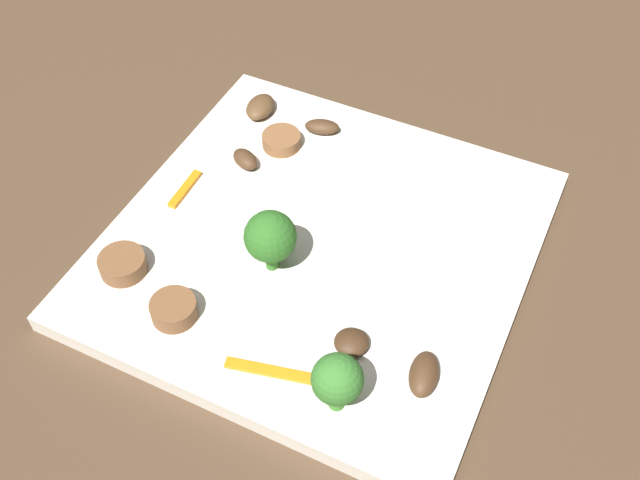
{
  "coord_description": "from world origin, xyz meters",
  "views": [
    {
      "loc": [
        0.14,
        -0.3,
        0.4
      ],
      "look_at": [
        0.0,
        0.0,
        0.01
      ],
      "focal_mm": 42.15,
      "sensor_mm": 36.0,
      "label": 1
    }
  ],
  "objects": [
    {
      "name": "pepper_strip_1",
      "position": [
        0.02,
        -0.11,
        0.02
      ],
      "size": [
        0.06,
        0.02,
        0.0
      ],
      "primitive_type": "cube",
      "rotation": [
        0.0,
        0.0,
        3.37
      ],
      "color": "orange",
      "rests_on": "plate"
    },
    {
      "name": "fork",
      "position": [
        0.06,
        0.07,
        0.02
      ],
      "size": [
        0.18,
        0.02,
        0.0
      ],
      "rotation": [
        0.0,
        0.0,
        -0.01
      ],
      "color": "silver",
      "rests_on": "plate"
    },
    {
      "name": "mushroom_0",
      "position": [
        -0.1,
        0.1,
        0.02
      ],
      "size": [
        0.02,
        0.03,
        0.01
      ],
      "primitive_type": "ellipsoid",
      "rotation": [
        0.0,
        0.0,
        1.68
      ],
      "color": "brown",
      "rests_on": "plate"
    },
    {
      "name": "broccoli_floret_1",
      "position": [
        -0.02,
        -0.03,
        0.04
      ],
      "size": [
        0.03,
        0.03,
        0.05
      ],
      "color": "#347525",
      "rests_on": "plate"
    },
    {
      "name": "mushroom_3",
      "position": [
        -0.08,
        0.04,
        0.02
      ],
      "size": [
        0.03,
        0.02,
        0.01
      ],
      "primitive_type": "ellipsoid",
      "rotation": [
        0.0,
        0.0,
        2.7
      ],
      "color": "#4C331E",
      "rests_on": "plate"
    },
    {
      "name": "plate",
      "position": [
        0.0,
        0.0,
        0.01
      ],
      "size": [
        0.28,
        0.28,
        0.01
      ],
      "primitive_type": "cube",
      "color": "white",
      "rests_on": "ground_plane"
    },
    {
      "name": "mushroom_2",
      "position": [
        -0.05,
        0.1,
        0.02
      ],
      "size": [
        0.03,
        0.02,
        0.01
      ],
      "primitive_type": "ellipsoid",
      "rotation": [
        0.0,
        0.0,
        3.45
      ],
      "color": "#4C331E",
      "rests_on": "plate"
    },
    {
      "name": "sausage_slice_2",
      "position": [
        -0.06,
        -0.1,
        0.02
      ],
      "size": [
        0.04,
        0.04,
        0.01
      ],
      "primitive_type": "cylinder",
      "rotation": [
        0.0,
        0.0,
        0.37
      ],
      "color": "brown",
      "rests_on": "plate"
    },
    {
      "name": "pepper_strip_0",
      "position": [
        -0.11,
        -0.0,
        0.02
      ],
      "size": [
        0.01,
        0.04,
        0.0
      ],
      "primitive_type": "cube",
      "rotation": [
        0.0,
        0.0,
        1.61
      ],
      "color": "orange",
      "rests_on": "plate"
    },
    {
      "name": "sausage_slice_1",
      "position": [
        -0.11,
        -0.08,
        0.02
      ],
      "size": [
        0.03,
        0.03,
        0.01
      ],
      "primitive_type": "cylinder",
      "rotation": [
        0.0,
        0.0,
        0.1
      ],
      "color": "brown",
      "rests_on": "plate"
    },
    {
      "name": "sausage_slice_0",
      "position": [
        -0.07,
        0.07,
        0.02
      ],
      "size": [
        0.04,
        0.04,
        0.01
      ],
      "primitive_type": "cylinder",
      "rotation": [
        0.0,
        0.0,
        2.12
      ],
      "color": "brown",
      "rests_on": "plate"
    },
    {
      "name": "broccoli_floret_0",
      "position": [
        0.06,
        -0.11,
        0.04
      ],
      "size": [
        0.03,
        0.03,
        0.04
      ],
      "color": "#408630",
      "rests_on": "plate"
    },
    {
      "name": "mushroom_1",
      "position": [
        0.1,
        -0.07,
        0.02
      ],
      "size": [
        0.02,
        0.03,
        0.01
      ],
      "primitive_type": "ellipsoid",
      "rotation": [
        0.0,
        0.0,
        4.9
      ],
      "color": "#4C331E",
      "rests_on": "plate"
    },
    {
      "name": "mushroom_4",
      "position": [
        0.05,
        -0.07,
        0.02
      ],
      "size": [
        0.03,
        0.03,
        0.01
      ],
      "primitive_type": "ellipsoid",
      "rotation": [
        0.0,
        0.0,
        5.17
      ],
      "color": "#422B19",
      "rests_on": "plate"
    },
    {
      "name": "ground_plane",
      "position": [
        0.0,
        0.0,
        0.0
      ],
      "size": [
        1.4,
        1.4,
        0.0
      ],
      "primitive_type": "plane",
      "color": "#4C3826"
    }
  ]
}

